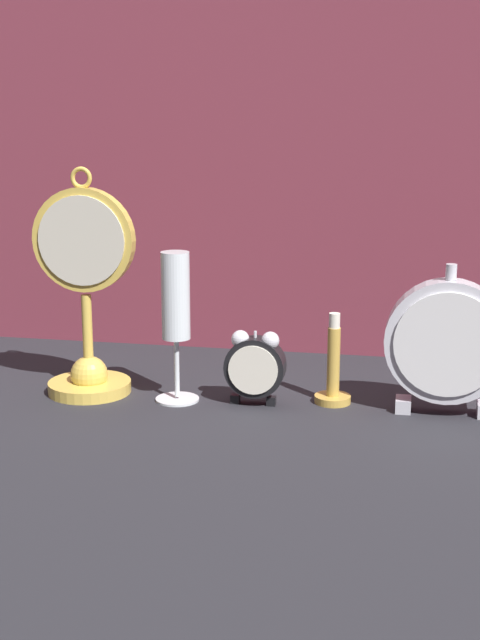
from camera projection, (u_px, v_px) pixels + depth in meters
The scene contains 7 objects.
ground_plane at pixel (228, 414), 1.16m from camera, with size 4.00×4.00×0.00m, color #232328.
fabric_backdrop_drape at pixel (270, 162), 1.40m from camera, with size 1.50×0.01×0.61m, color brown.
pocket_watch_on_stand at pixel (86, 306), 1.22m from camera, with size 0.14×0.12×0.31m.
alarm_clock_twin_bell at pixel (255, 364), 1.19m from camera, with size 0.08×0.03×0.10m.
mantel_clock_silver at pixel (447, 343), 1.14m from camera, with size 0.16×0.04×0.20m.
champagne_flute at pixel (176, 309), 1.19m from camera, with size 0.06×0.06×0.20m.
brass_candlestick at pixel (333, 375), 1.20m from camera, with size 0.05×0.05×0.12m.
Camera 1 is at (0.23, -1.08, 0.39)m, focal length 50.00 mm.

